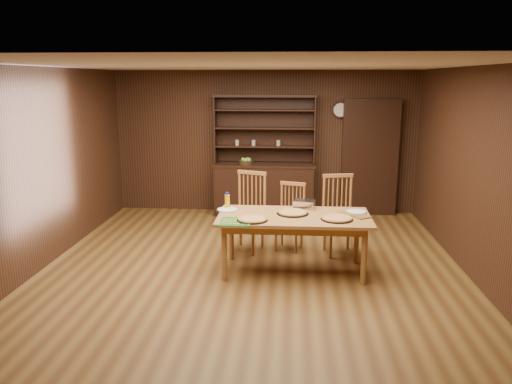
# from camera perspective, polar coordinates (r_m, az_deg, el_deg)

# --- Properties ---
(floor) EXTENTS (6.00, 6.00, 0.00)m
(floor) POSITION_cam_1_polar(r_m,az_deg,el_deg) (6.64, -0.44, -8.75)
(floor) COLOR brown
(floor) RESTS_ON ground
(room_shell) EXTENTS (6.00, 6.00, 6.00)m
(room_shell) POSITION_cam_1_polar(r_m,az_deg,el_deg) (6.24, -0.46, 4.86)
(room_shell) COLOR silver
(room_shell) RESTS_ON floor
(china_hutch) EXTENTS (1.84, 0.52, 2.17)m
(china_hutch) POSITION_cam_1_polar(r_m,az_deg,el_deg) (9.11, 0.94, 1.12)
(china_hutch) COLOR black
(china_hutch) RESTS_ON floor
(doorway) EXTENTS (1.00, 0.18, 2.10)m
(doorway) POSITION_cam_1_polar(r_m,az_deg,el_deg) (9.27, 12.85, 3.85)
(doorway) COLOR black
(doorway) RESTS_ON floor
(wall_clock) EXTENTS (0.30, 0.05, 0.30)m
(wall_clock) POSITION_cam_1_polar(r_m,az_deg,el_deg) (9.17, 9.61, 9.24)
(wall_clock) COLOR black
(wall_clock) RESTS_ON room_shell
(dining_table) EXTENTS (1.93, 0.96, 0.75)m
(dining_table) POSITION_cam_1_polar(r_m,az_deg,el_deg) (6.37, 4.35, -3.36)
(dining_table) COLOR #A47A39
(dining_table) RESTS_ON floor
(chair_left) EXTENTS (0.59, 0.58, 1.14)m
(chair_left) POSITION_cam_1_polar(r_m,az_deg,el_deg) (7.22, -0.80, -1.90)
(chair_left) COLOR #A17537
(chair_left) RESTS_ON floor
(chair_center) EXTENTS (0.50, 0.48, 0.98)m
(chair_center) POSITION_cam_1_polar(r_m,az_deg,el_deg) (7.28, 3.98, -2.54)
(chair_center) COLOR #A17537
(chair_center) RESTS_ON floor
(chair_right) EXTENTS (0.54, 0.52, 1.12)m
(chair_right) POSITION_cam_1_polar(r_m,az_deg,el_deg) (7.19, 9.45, -2.22)
(chair_right) COLOR #A17537
(chair_right) RESTS_ON floor
(pizza_left) EXTENTS (0.38, 0.38, 0.04)m
(pizza_left) POSITION_cam_1_polar(r_m,az_deg,el_deg) (6.09, -0.42, -3.13)
(pizza_left) COLOR black
(pizza_left) RESTS_ON dining_table
(pizza_right) EXTENTS (0.40, 0.40, 0.04)m
(pizza_right) POSITION_cam_1_polar(r_m,az_deg,el_deg) (6.21, 9.23, -2.99)
(pizza_right) COLOR black
(pizza_right) RESTS_ON dining_table
(pizza_center) EXTENTS (0.41, 0.41, 0.04)m
(pizza_center) POSITION_cam_1_polar(r_m,az_deg,el_deg) (6.41, 4.21, -2.37)
(pizza_center) COLOR black
(pizza_center) RESTS_ON dining_table
(cooling_rack) EXTENTS (0.46, 0.46, 0.02)m
(cooling_rack) POSITION_cam_1_polar(r_m,az_deg,el_deg) (6.04, -2.39, -3.37)
(cooling_rack) COLOR green
(cooling_rack) RESTS_ON dining_table
(plate_left) EXTENTS (0.27, 0.27, 0.02)m
(plate_left) POSITION_cam_1_polar(r_m,az_deg,el_deg) (6.59, -3.29, -2.01)
(plate_left) COLOR white
(plate_left) RESTS_ON dining_table
(plate_right) EXTENTS (0.27, 0.27, 0.02)m
(plate_right) POSITION_cam_1_polar(r_m,az_deg,el_deg) (6.60, 11.37, -2.21)
(plate_right) COLOR white
(plate_right) RESTS_ON dining_table
(foil_dish) EXTENTS (0.30, 0.24, 0.11)m
(foil_dish) POSITION_cam_1_polar(r_m,az_deg,el_deg) (6.69, 5.53, -1.40)
(foil_dish) COLOR silver
(foil_dish) RESTS_ON dining_table
(juice_bottle) EXTENTS (0.07, 0.07, 0.22)m
(juice_bottle) POSITION_cam_1_polar(r_m,az_deg,el_deg) (6.66, -3.30, -1.01)
(juice_bottle) COLOR #E7A10C
(juice_bottle) RESTS_ON dining_table
(pot_holder_a) EXTENTS (0.26, 0.26, 0.01)m
(pot_holder_a) POSITION_cam_1_polar(r_m,az_deg,el_deg) (6.38, 11.97, -2.76)
(pot_holder_a) COLOR #AF1614
(pot_holder_a) RESTS_ON dining_table
(pot_holder_b) EXTENTS (0.20, 0.20, 0.01)m
(pot_holder_b) POSITION_cam_1_polar(r_m,az_deg,el_deg) (6.47, 10.18, -2.48)
(pot_holder_b) COLOR #AF1614
(pot_holder_b) RESTS_ON dining_table
(fruit_bowl) EXTENTS (0.27, 0.27, 0.12)m
(fruit_bowl) POSITION_cam_1_polar(r_m,az_deg,el_deg) (9.00, -1.16, 3.48)
(fruit_bowl) COLOR black
(fruit_bowl) RESTS_ON china_hutch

